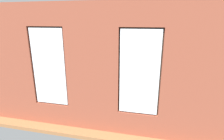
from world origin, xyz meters
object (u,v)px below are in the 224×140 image
Objects in this scene: table_plant_small at (125,79)px; potted_plant_corner_far_left at (211,113)px; couch_by_window at (79,102)px; coffee_table at (114,84)px; remote_silver at (116,84)px; potted_plant_foreground_right at (69,59)px; potted_plant_mid_room_small at (133,76)px; tv_flatscreen at (39,66)px; potted_plant_corner_near_left at (185,71)px; couch_left at (188,88)px; cup_ceramic at (102,82)px; papasan_chair at (117,70)px; media_console at (41,81)px.

potted_plant_corner_far_left reaches higher than table_plant_small.
coffee_table is at bearing -112.90° from couch_by_window.
table_plant_small is 0.41m from remote_silver.
potted_plant_foreground_right is 3.48m from potted_plant_mid_room_small.
coffee_table is 3.11m from tv_flatscreen.
couch_by_window reaches higher than potted_plant_corner_near_left.
remote_silver is (0.28, 0.27, -0.13)m from table_plant_small.
potted_plant_foreground_right is at bearing -30.03° from table_plant_small.
table_plant_small is at bearing -121.20° from couch_by_window.
couch_left is 2.68m from coffee_table.
coffee_table is 12.79× the size of cup_ceramic.
cup_ceramic is 0.85m from table_plant_small.
couch_by_window is at bearing 72.75° from remote_silver.
couch_left is 1.81× the size of papasan_chair.
couch_by_window reaches higher than media_console.
cup_ceramic is at bearing 177.59° from media_console.
potted_plant_foreground_right is at bearing 0.48° from potted_plant_corner_near_left.
media_console reaches higher than remote_silver.
remote_silver is at bearing 68.57° from potted_plant_mid_room_small.
media_console is (2.64, -0.11, -0.20)m from cup_ceramic.
tv_flatscreen reaches higher than couch_left.
coffee_table is 1.28m from potted_plant_mid_room_small.
potted_plant_corner_near_left is at bearing -90.00° from potted_plant_corner_far_left.
potted_plant_foreground_right is 1.80× the size of potted_plant_corner_near_left.
table_plant_small is 1.63m from papasan_chair.
potted_plant_corner_far_left reaches higher than cup_ceramic.
potted_plant_corner_far_left is at bearing 142.34° from table_plant_small.
papasan_chair is at bearing -68.10° from table_plant_small.
potted_plant_foreground_right is at bearing -60.02° from couch_by_window.
tv_flatscreen reaches higher than remote_silver.
table_plant_small reaches higher than remote_silver.
potted_plant_foreground_right is (3.14, -1.81, 0.24)m from table_plant_small.
potted_plant_corner_near_left is at bearing -173.43° from papasan_chair.
table_plant_small is (2.27, 0.18, 0.21)m from couch_left.
couch_left is 5.73m from media_console.
table_plant_small reaches higher than media_console.
table_plant_small reaches higher than potted_plant_mid_room_small.
potted_plant_mid_room_small reaches higher than coffee_table.
tv_flatscreen is at bearing 2.53° from table_plant_small.
cup_ceramic is (3.08, 0.45, 0.13)m from couch_left.
tv_flatscreen is 0.78× the size of potted_plant_foreground_right.
potted_plant_corner_near_left reaches higher than media_console.
potted_plant_mid_room_small is at bearing -102.17° from table_plant_small.
couch_left is at bearing -176.68° from tv_flatscreen.
potted_plant_foreground_right is 5.57m from potted_plant_corner_near_left.
tv_flatscreen reaches higher than couch_by_window.
potted_plant_corner_far_left is (-3.23, 1.60, 0.02)m from cup_ceramic.
potted_plant_foreground_right reaches higher than remote_silver.
cup_ceramic is 0.10× the size of tv_flatscreen.
papasan_chair is (-0.20, -1.78, -0.02)m from cup_ceramic.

